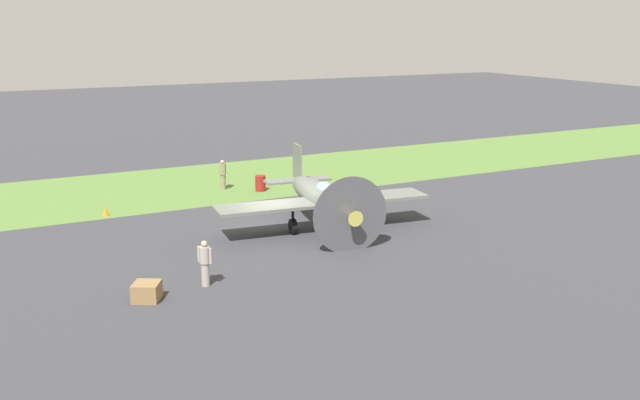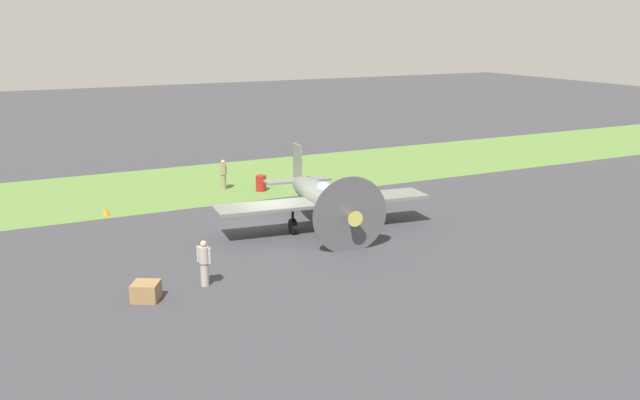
# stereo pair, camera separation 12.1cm
# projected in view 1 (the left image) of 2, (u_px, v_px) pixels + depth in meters

# --- Properties ---
(ground_plane) EXTENTS (160.00, 160.00, 0.00)m
(ground_plane) POSITION_uv_depth(u_px,v_px,m) (271.00, 231.00, 33.06)
(ground_plane) COLOR #38383D
(grass_verge) EXTENTS (120.00, 11.00, 0.01)m
(grass_verge) POSITION_uv_depth(u_px,v_px,m) (196.00, 184.00, 42.69)
(grass_verge) COLOR #567A38
(grass_verge) RESTS_ON ground
(airplane_lead) EXTENTS (10.21, 8.10, 3.62)m
(airplane_lead) POSITION_uv_depth(u_px,v_px,m) (321.00, 197.00, 33.09)
(airplane_lead) COLOR slate
(airplane_lead) RESTS_ON ground
(ground_crew_chief) EXTENTS (0.41, 0.53, 1.73)m
(ground_crew_chief) POSITION_uv_depth(u_px,v_px,m) (205.00, 262.00, 25.98)
(ground_crew_chief) COLOR #9E998E
(ground_crew_chief) RESTS_ON ground
(ground_crew_mechanic) EXTENTS (0.38, 0.63, 1.73)m
(ground_crew_mechanic) POSITION_uv_depth(u_px,v_px,m) (223.00, 174.00, 41.07)
(ground_crew_mechanic) COLOR #847A5B
(ground_crew_mechanic) RESTS_ON ground
(fuel_drum) EXTENTS (0.60, 0.60, 0.90)m
(fuel_drum) POSITION_uv_depth(u_px,v_px,m) (260.00, 183.00, 40.79)
(fuel_drum) COLOR maroon
(fuel_drum) RESTS_ON ground
(supply_crate) EXTENTS (1.23, 1.23, 0.64)m
(supply_crate) POSITION_uv_depth(u_px,v_px,m) (147.00, 292.00, 24.76)
(supply_crate) COLOR olive
(supply_crate) RESTS_ON ground
(runway_marker_cone) EXTENTS (0.36, 0.36, 0.44)m
(runway_marker_cone) POSITION_uv_depth(u_px,v_px,m) (106.00, 211.00, 35.64)
(runway_marker_cone) COLOR orange
(runway_marker_cone) RESTS_ON ground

